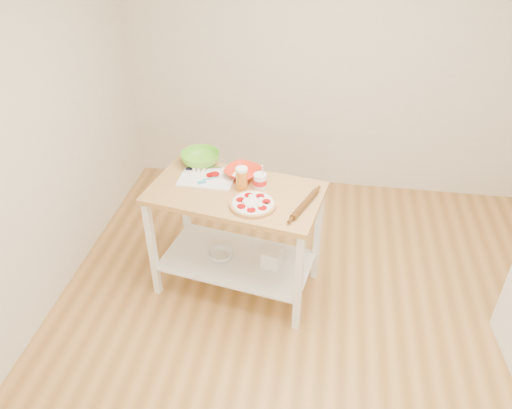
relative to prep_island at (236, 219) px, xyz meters
The scene contains 13 objects.
room_shell 1.11m from the prep_island, 42.45° to the right, with size 4.04×4.54×2.74m.
prep_island is the anchor object (origin of this frame).
pizza 0.35m from the prep_island, 46.27° to the right, with size 0.32×0.32×0.05m.
cutting_board 0.38m from the prep_island, 148.25° to the left, with size 0.41×0.31×0.04m.
spatula 0.36m from the prep_island, 160.08° to the left, with size 0.13×0.12×0.01m.
knife 0.48m from the prep_island, 143.78° to the left, with size 0.27×0.08×0.01m.
orange_bowl 0.35m from the prep_island, 84.31° to the left, with size 0.26×0.26×0.06m, color red.
green_bowl 0.56m from the prep_island, 134.92° to the left, with size 0.30×0.30×0.09m, color #65BC29.
beer_pint 0.34m from the prep_island, 36.33° to the left, with size 0.09×0.09×0.17m.
yogurt_tub 0.36m from the prep_island, 20.45° to the left, with size 0.10×0.10×0.20m.
rolling_pin 0.58m from the prep_island, 13.48° to the right, with size 0.04×0.04×0.37m, color #573414.
shelf_glass_bowl 0.38m from the prep_island, behind, with size 0.20×0.20×0.06m, color silver.
shelf_bin 0.42m from the prep_island, ahead, with size 0.13×0.13×0.13m, color white.
Camera 1 is at (-0.04, -2.32, 2.84)m, focal length 35.00 mm.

